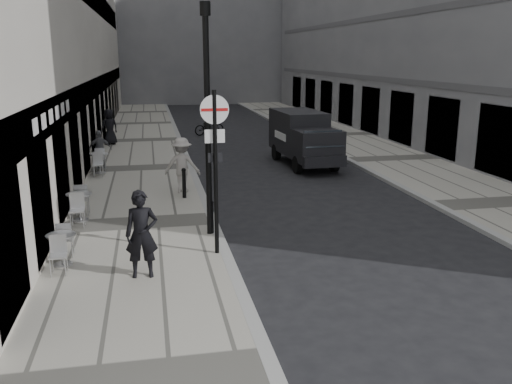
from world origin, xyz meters
TOP-DOWN VIEW (x-y plane):
  - sidewalk at (-2.00, 18.00)m, footprint 4.00×60.00m
  - far_sidewalk at (9.00, 18.00)m, footprint 4.00×60.00m
  - walking_man at (-1.87, 6.53)m, footprint 0.68×0.46m
  - sign_post at (-0.20, 7.60)m, footprint 0.64×0.10m
  - lamppost at (-0.20, 9.05)m, footprint 0.26×0.26m
  - bollard_near at (-0.15, 9.08)m, footprint 0.11×0.11m
  - bollard_far at (-0.60, 12.79)m, footprint 0.12×0.12m
  - panel_van at (4.79, 17.88)m, footprint 2.02×4.87m
  - cyclist at (1.87, 27.63)m, footprint 1.97×1.24m
  - pedestrian_a at (-3.60, 18.17)m, footprint 0.96×0.53m
  - pedestrian_b at (-0.60, 13.55)m, footprint 1.31×0.94m
  - pedestrian_c at (-3.60, 24.30)m, footprint 1.06×0.96m
  - cafe_table_near at (-3.60, 7.51)m, footprint 0.64×1.44m
  - cafe_table_mid at (-3.57, 17.19)m, footprint 0.71×1.59m
  - cafe_table_far at (-3.60, 10.86)m, footprint 0.70×1.59m

SIDE VIEW (x-z plane):
  - sidewalk at x=-2.00m, z-range 0.00..0.12m
  - far_sidewalk at x=9.00m, z-range 0.00..0.12m
  - bollard_near at x=-0.15m, z-range 0.12..0.93m
  - cafe_table_near at x=-3.60m, z-range 0.13..0.94m
  - bollard_far at x=-0.60m, z-range 0.12..1.03m
  - cafe_table_far at x=-3.60m, z-range 0.13..1.03m
  - cafe_table_mid at x=-3.57m, z-range 0.13..1.03m
  - cyclist at x=1.87m, z-range -0.22..1.79m
  - pedestrian_a at x=-3.60m, z-range 0.12..1.67m
  - pedestrian_c at x=-3.60m, z-range 0.12..1.94m
  - walking_man at x=-1.87m, z-range 0.12..1.95m
  - pedestrian_b at x=-0.60m, z-range 0.12..1.96m
  - panel_van at x=4.79m, z-range 0.14..2.39m
  - sign_post at x=-0.20m, z-range 0.64..4.38m
  - lamppost at x=-0.20m, z-range 0.44..6.11m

